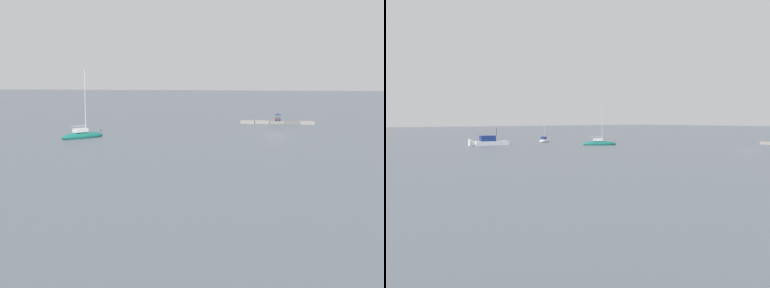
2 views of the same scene
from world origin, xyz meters
The scene contains 6 objects.
ground_plane centered at (0.00, 0.00, 0.00)m, with size 500.00×500.00×0.00m, color slate.
seawall_pier centered at (0.00, -17.41, 0.27)m, with size 12.74×1.55×0.54m.
person_seated_blue_left centered at (-0.37, -17.29, 0.79)m, with size 0.43×0.63×0.73m.
person_seated_maroon_right centered at (0.19, -17.27, 0.79)m, with size 0.43×0.63×0.73m.
umbrella_open_navy centered at (-0.08, -17.44, 1.66)m, with size 1.41×1.41×1.30m.
sailboat_teal_outer centered at (25.28, 10.24, 0.33)m, with size 5.30×6.50×9.48m.
Camera 1 is at (-2.15, 84.34, 8.28)m, focal length 54.46 mm.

